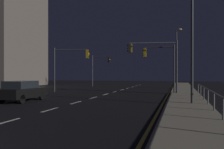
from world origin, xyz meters
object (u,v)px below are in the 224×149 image
(street_lamp_corner, at_px, (177,53))
(traffic_light_near_left, at_px, (70,60))
(traffic_light_near_right, at_px, (155,55))
(traffic_light_far_right, at_px, (160,59))
(car, at_px, (22,91))
(traffic_light_far_center, at_px, (100,65))
(traffic_light_far_left, at_px, (155,55))
(street_lamp_across_street, at_px, (196,31))

(street_lamp_corner, bearing_deg, traffic_light_near_left, -139.99)
(traffic_light_near_right, bearing_deg, traffic_light_near_left, -178.15)
(street_lamp_corner, bearing_deg, traffic_light_far_right, -100.36)
(traffic_light_near_right, relative_size, traffic_light_far_right, 1.09)
(traffic_light_near_left, bearing_deg, car, -86.49)
(traffic_light_near_left, xyz_separation_m, traffic_light_far_center, (-0.63, 13.94, 0.01))
(traffic_light_far_center, relative_size, street_lamp_corner, 0.64)
(traffic_light_near_left, height_order, traffic_light_far_left, traffic_light_far_left)
(traffic_light_near_right, height_order, traffic_light_far_right, traffic_light_near_right)
(car, height_order, traffic_light_near_left, traffic_light_near_left)
(traffic_light_near_left, bearing_deg, traffic_light_far_left, -1.75)
(car, relative_size, traffic_light_near_right, 0.80)
(traffic_light_far_center, bearing_deg, street_lamp_corner, -17.68)
(car, xyz_separation_m, street_lamp_across_street, (12.61, 0.57, 4.12))
(traffic_light_far_center, bearing_deg, traffic_light_far_left, -54.10)
(traffic_light_far_left, bearing_deg, street_lamp_across_street, -69.51)
(traffic_light_near_left, distance_m, traffic_light_far_left, 9.69)
(car, xyz_separation_m, traffic_light_near_left, (-0.64, 10.42, 2.82))
(traffic_light_far_right, xyz_separation_m, traffic_light_far_center, (-10.79, 13.32, -0.05))
(traffic_light_far_right, bearing_deg, traffic_light_near_left, -176.49)
(traffic_light_far_right, xyz_separation_m, traffic_light_far_left, (-0.48, -0.92, 0.36))
(traffic_light_far_center, distance_m, street_lamp_corner, 13.19)
(traffic_light_far_center, height_order, traffic_light_far_left, traffic_light_far_left)
(traffic_light_near_right, height_order, traffic_light_far_center, traffic_light_near_right)
(car, xyz_separation_m, traffic_light_far_center, (-1.27, 24.36, 2.82))
(traffic_light_far_left, height_order, street_lamp_across_street, street_lamp_across_street)
(car, bearing_deg, traffic_light_near_left, 93.51)
(traffic_light_far_right, bearing_deg, street_lamp_across_street, -73.58)
(traffic_light_near_left, relative_size, street_lamp_corner, 0.63)
(traffic_light_near_right, relative_size, street_lamp_corner, 0.68)
(traffic_light_far_right, height_order, street_lamp_across_street, street_lamp_across_street)
(traffic_light_far_center, bearing_deg, street_lamp_across_street, -59.75)
(traffic_light_far_center, xyz_separation_m, street_lamp_corner, (12.49, -3.98, 1.38))
(traffic_light_far_right, height_order, traffic_light_far_left, traffic_light_far_left)
(traffic_light_near_left, relative_size, street_lamp_across_street, 0.63)
(street_lamp_across_street, bearing_deg, traffic_light_near_left, 143.35)
(traffic_light_near_right, xyz_separation_m, traffic_light_far_right, (0.47, 0.31, -0.40))
(car, bearing_deg, street_lamp_across_street, 2.57)
(traffic_light_far_left, relative_size, street_lamp_corner, 0.67)
(car, distance_m, street_lamp_across_street, 13.27)
(traffic_light_near_right, distance_m, traffic_light_near_left, 9.71)
(traffic_light_near_right, distance_m, traffic_light_far_right, 0.69)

